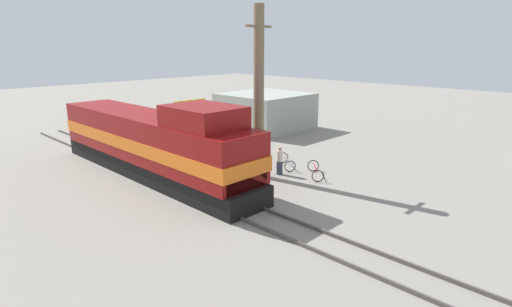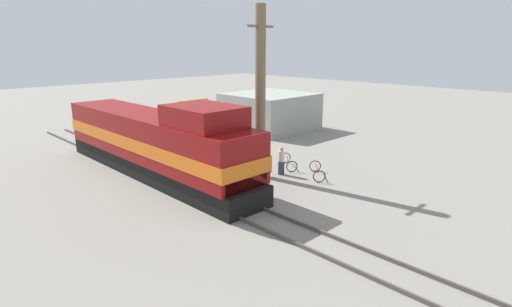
{
  "view_description": "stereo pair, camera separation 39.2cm",
  "coord_description": "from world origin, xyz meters",
  "px_view_note": "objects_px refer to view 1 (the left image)",
  "views": [
    {
      "loc": [
        -11.36,
        -16.5,
        7.17
      ],
      "look_at": [
        1.2,
        -4.23,
        2.36
      ],
      "focal_mm": 28.0,
      "sensor_mm": 36.0,
      "label": 1
    },
    {
      "loc": [
        -11.09,
        -16.78,
        7.17
      ],
      "look_at": [
        1.2,
        -4.23,
        2.36
      ],
      "focal_mm": 28.0,
      "sensor_mm": 36.0,
      "label": 2
    }
  ],
  "objects_px": {
    "locomotive": "(155,144)",
    "billboard_sign": "(191,113)",
    "person_bystander": "(280,160)",
    "bicycle": "(286,162)",
    "bicycle_spare": "(315,170)",
    "utility_pole": "(259,94)",
    "vendor_umbrella": "(222,131)"
  },
  "relations": [
    {
      "from": "billboard_sign",
      "to": "bicycle_spare",
      "type": "distance_m",
      "value": 9.37
    },
    {
      "from": "locomotive",
      "to": "bicycle",
      "type": "height_order",
      "value": "locomotive"
    },
    {
      "from": "locomotive",
      "to": "person_bystander",
      "type": "xyz_separation_m",
      "value": [
        5.09,
        -4.67,
        -1.01
      ]
    },
    {
      "from": "vendor_umbrella",
      "to": "locomotive",
      "type": "bearing_deg",
      "value": 166.05
    },
    {
      "from": "person_bystander",
      "to": "locomotive",
      "type": "bearing_deg",
      "value": 137.48
    },
    {
      "from": "billboard_sign",
      "to": "person_bystander",
      "type": "bearing_deg",
      "value": -83.6
    },
    {
      "from": "locomotive",
      "to": "vendor_umbrella",
      "type": "height_order",
      "value": "locomotive"
    },
    {
      "from": "locomotive",
      "to": "utility_pole",
      "type": "height_order",
      "value": "utility_pole"
    },
    {
      "from": "locomotive",
      "to": "vendor_umbrella",
      "type": "xyz_separation_m",
      "value": [
        4.02,
        -1.0,
        0.27
      ]
    },
    {
      "from": "locomotive",
      "to": "billboard_sign",
      "type": "bearing_deg",
      "value": 30.02
    },
    {
      "from": "utility_pole",
      "to": "locomotive",
      "type": "bearing_deg",
      "value": 135.07
    },
    {
      "from": "vendor_umbrella",
      "to": "bicycle_spare",
      "type": "relative_size",
      "value": 1.31
    },
    {
      "from": "locomotive",
      "to": "bicycle_spare",
      "type": "relative_size",
      "value": 8.63
    },
    {
      "from": "billboard_sign",
      "to": "bicycle",
      "type": "xyz_separation_m",
      "value": [
        2.14,
        -6.53,
        -2.48
      ]
    },
    {
      "from": "utility_pole",
      "to": "billboard_sign",
      "type": "relative_size",
      "value": 2.5
    },
    {
      "from": "utility_pole",
      "to": "billboard_sign",
      "type": "bearing_deg",
      "value": 87.79
    },
    {
      "from": "person_bystander",
      "to": "bicycle_spare",
      "type": "relative_size",
      "value": 0.87
    },
    {
      "from": "locomotive",
      "to": "person_bystander",
      "type": "bearing_deg",
      "value": -42.52
    },
    {
      "from": "locomotive",
      "to": "bicycle",
      "type": "distance_m",
      "value": 7.76
    },
    {
      "from": "vendor_umbrella",
      "to": "billboard_sign",
      "type": "xyz_separation_m",
      "value": [
        0.27,
        3.48,
        0.67
      ]
    },
    {
      "from": "locomotive",
      "to": "utility_pole",
      "type": "bearing_deg",
      "value": -44.93
    },
    {
      "from": "locomotive",
      "to": "billboard_sign",
      "type": "relative_size",
      "value": 4.4
    },
    {
      "from": "bicycle",
      "to": "bicycle_spare",
      "type": "xyz_separation_m",
      "value": [
        -0.21,
        -2.3,
        0.0
      ]
    },
    {
      "from": "locomotive",
      "to": "bicycle_spare",
      "type": "xyz_separation_m",
      "value": [
        6.23,
        -6.35,
        -1.54
      ]
    },
    {
      "from": "person_bystander",
      "to": "billboard_sign",
      "type": "bearing_deg",
      "value": 96.4
    },
    {
      "from": "bicycle_spare",
      "to": "bicycle",
      "type": "bearing_deg",
      "value": 130.88
    },
    {
      "from": "vendor_umbrella",
      "to": "bicycle",
      "type": "relative_size",
      "value": 1.27
    },
    {
      "from": "person_bystander",
      "to": "bicycle",
      "type": "distance_m",
      "value": 1.57
    },
    {
      "from": "locomotive",
      "to": "billboard_sign",
      "type": "distance_m",
      "value": 5.04
    },
    {
      "from": "vendor_umbrella",
      "to": "bicycle",
      "type": "distance_m",
      "value": 4.29
    },
    {
      "from": "utility_pole",
      "to": "person_bystander",
      "type": "relative_size",
      "value": 5.66
    },
    {
      "from": "utility_pole",
      "to": "bicycle_spare",
      "type": "distance_m",
      "value": 5.33
    }
  ]
}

